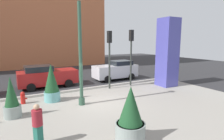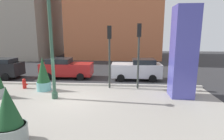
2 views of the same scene
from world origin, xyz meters
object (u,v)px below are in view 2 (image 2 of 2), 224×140
potted_plant_curbside (9,119)px  potted_plant_by_pillar (43,75)px  lamp_post (52,50)px  art_pillar_blue (183,53)px  car_curb_west (66,68)px  car_curb_east (137,69)px  fire_hydrant (24,84)px  traffic_light_corner (109,47)px  traffic_light_far_side (139,46)px

potted_plant_curbside → potted_plant_by_pillar: 6.39m
lamp_post → art_pillar_blue: lamp_post is taller
art_pillar_blue → car_curb_west: size_ratio=1.21×
lamp_post → car_curb_west: (-1.05, 5.40, -2.12)m
car_curb_east → car_curb_west: bearing=178.1°
car_curb_west → fire_hydrant: bearing=-119.3°
fire_hydrant → traffic_light_corner: bearing=5.4°
potted_plant_curbside → traffic_light_far_side: bearing=55.1°
potted_plant_curbside → traffic_light_far_side: size_ratio=0.46×
lamp_post → art_pillar_blue: size_ratio=1.11×
traffic_light_corner → traffic_light_far_side: (2.06, 0.05, 0.09)m
car_curb_east → fire_hydrant: bearing=-158.4°
potted_plant_curbside → car_curb_east: (5.10, 9.82, -0.03)m
potted_plant_by_pillar → traffic_light_far_side: size_ratio=0.51×
art_pillar_blue → traffic_light_corner: art_pillar_blue is taller
car_curb_west → potted_plant_by_pillar: bearing=-95.0°
potted_plant_curbside → fire_hydrant: 7.31m
car_curb_west → potted_plant_curbside: bearing=-82.6°
art_pillar_blue → car_curb_west: bearing=153.6°
potted_plant_by_pillar → fire_hydrant: bearing=168.6°
potted_plant_curbside → potted_plant_by_pillar: potted_plant_by_pillar is taller
lamp_post → car_curb_east: lamp_post is taller
lamp_post → car_curb_west: lamp_post is taller
art_pillar_blue → fire_hydrant: 11.17m
art_pillar_blue → potted_plant_curbside: bearing=-143.5°
traffic_light_corner → car_curb_west: size_ratio=0.98×
potted_plant_curbside → traffic_light_corner: 7.94m
fire_hydrant → lamp_post: bearing=-31.7°
traffic_light_far_side → car_curb_west: bearing=155.3°
art_pillar_blue → car_curb_west: 10.10m
fire_hydrant → potted_plant_curbside: bearing=-63.2°
lamp_post → art_pillar_blue: 7.91m
lamp_post → art_pillar_blue: bearing=7.2°
lamp_post → car_curb_east: 7.74m
lamp_post → fire_hydrant: bearing=148.3°
potted_plant_curbside → fire_hydrant: bearing=116.8°
art_pillar_blue → traffic_light_far_side: size_ratio=1.20×
art_pillar_blue → potted_plant_by_pillar: (-9.23, 0.55, -1.66)m
lamp_post → potted_plant_by_pillar: lamp_post is taller
potted_plant_curbside → car_curb_east: size_ratio=0.50×
fire_hydrant → potted_plant_by_pillar: bearing=-11.4°
fire_hydrant → art_pillar_blue: bearing=-4.6°
traffic_light_corner → car_curb_east: 4.08m
fire_hydrant → traffic_light_far_side: (8.27, 0.63, 2.74)m
traffic_light_far_side → car_curb_west: (-6.29, 2.89, -2.21)m
traffic_light_far_side → art_pillar_blue: bearing=-30.3°
art_pillar_blue → traffic_light_far_side: (-2.60, 1.52, 0.33)m
potted_plant_by_pillar → traffic_light_corner: bearing=11.3°
art_pillar_blue → car_curb_west: (-8.89, 4.41, -1.89)m
car_curb_east → potted_plant_curbside: bearing=-117.4°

